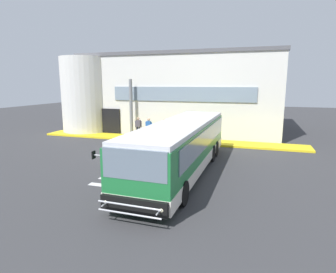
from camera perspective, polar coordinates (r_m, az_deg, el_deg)
ground_plane at (r=18.94m, az=-5.17°, el=-3.62°), size 80.00×90.00×0.02m
bay_paint_stripes at (r=14.48m, az=-4.32°, el=-8.11°), size 4.40×3.96×0.01m
terminal_building at (r=29.53m, az=2.32°, el=8.83°), size 20.07×13.80×7.39m
boarding_curb at (r=23.31m, az=-0.59°, el=-0.64°), size 22.27×2.00×0.15m
entry_support_column at (r=24.73m, az=-7.53°, el=5.84°), size 0.28×0.28×4.90m
bus_main_foreground at (r=14.78m, az=2.76°, el=-2.33°), size 3.18×12.17×2.70m
passenger_near_column at (r=24.28m, az=-6.06°, el=2.17°), size 0.59×0.26×1.68m
passenger_by_doorway at (r=23.52m, az=-3.94°, el=1.93°), size 0.59×0.24×1.68m
passenger_at_curb_edge at (r=23.09m, az=-0.74°, el=1.88°), size 0.57×0.46×1.68m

